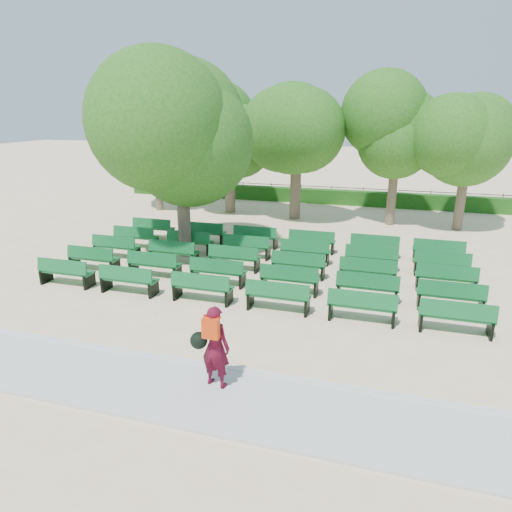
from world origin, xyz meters
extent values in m
plane|color=beige|center=(0.00, 0.00, 0.00)|extent=(120.00, 120.00, 0.00)
cube|color=beige|center=(0.00, -7.40, 0.03)|extent=(30.00, 2.20, 0.06)
cube|color=silver|center=(0.00, -6.25, 0.05)|extent=(30.00, 0.12, 0.10)
cube|color=#1D5215|center=(0.00, 14.00, 0.45)|extent=(26.00, 0.70, 0.90)
cube|color=#10602B|center=(0.43, 0.43, 0.48)|extent=(1.95, 0.60, 0.06)
cube|color=#10602B|center=(0.43, 0.20, 0.75)|extent=(1.94, 0.20, 0.45)
cylinder|color=brown|center=(-3.34, 1.54, 1.78)|extent=(0.52, 0.52, 3.56)
ellipsoid|color=#2B641B|center=(-3.34, 1.54, 5.02)|extent=(5.29, 5.29, 4.76)
imported|color=#4F0B1C|center=(1.35, -6.96, 1.00)|extent=(0.76, 0.57, 1.88)
cube|color=red|center=(1.35, -7.17, 1.54)|extent=(0.35, 0.18, 0.44)
sphere|color=black|center=(1.00, -7.02, 1.12)|extent=(0.38, 0.38, 0.38)
camera|label=1|loc=(4.66, -15.02, 5.87)|focal=32.00mm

